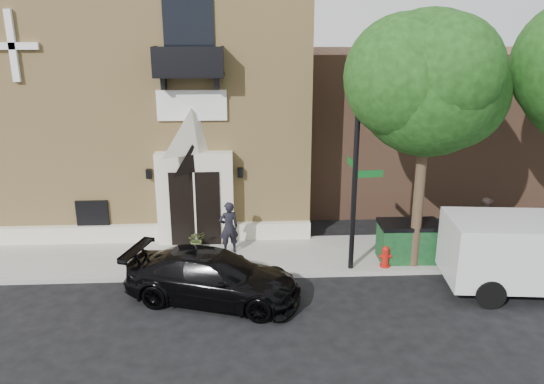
# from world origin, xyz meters

# --- Properties ---
(ground) EXTENTS (120.00, 120.00, 0.00)m
(ground) POSITION_xyz_m (0.00, 0.00, 0.00)
(ground) COLOR black
(ground) RESTS_ON ground
(sidewalk) EXTENTS (42.00, 3.00, 0.15)m
(sidewalk) POSITION_xyz_m (1.00, 1.50, 0.07)
(sidewalk) COLOR gray
(sidewalk) RESTS_ON ground
(church) EXTENTS (12.20, 11.01, 9.30)m
(church) POSITION_xyz_m (-2.99, 7.95, 4.63)
(church) COLOR tan
(church) RESTS_ON ground
(neighbour_building) EXTENTS (18.00, 8.00, 6.40)m
(neighbour_building) POSITION_xyz_m (12.00, 9.00, 3.20)
(neighbour_building) COLOR brown
(neighbour_building) RESTS_ON ground
(street_tree_left) EXTENTS (4.97, 4.38, 7.77)m
(street_tree_left) POSITION_xyz_m (6.03, 0.35, 5.87)
(street_tree_left) COLOR #38281C
(street_tree_left) RESTS_ON sidewalk
(black_sedan) EXTENTS (5.29, 3.33, 1.43)m
(black_sedan) POSITION_xyz_m (-0.22, -1.23, 0.71)
(black_sedan) COLOR black
(black_sedan) RESTS_ON ground
(street_sign) EXTENTS (0.94, 0.94, 5.88)m
(street_sign) POSITION_xyz_m (3.99, 0.34, 3.11)
(street_sign) COLOR black
(street_sign) RESTS_ON sidewalk
(fire_hydrant) EXTENTS (0.40, 0.32, 0.70)m
(fire_hydrant) POSITION_xyz_m (5.07, 0.35, 0.49)
(fire_hydrant) COLOR #99140D
(fire_hydrant) RESTS_ON sidewalk
(dumpster) EXTENTS (1.96, 1.13, 1.27)m
(dumpster) POSITION_xyz_m (5.94, 0.86, 0.79)
(dumpster) COLOR #0E361A
(dumpster) RESTS_ON sidewalk
(planter) EXTENTS (0.69, 0.63, 0.65)m
(planter) POSITION_xyz_m (-0.96, 2.08, 0.48)
(planter) COLOR #536330
(planter) RESTS_ON sidewalk
(pedestrian_near) EXTENTS (0.73, 0.58, 1.77)m
(pedestrian_near) POSITION_xyz_m (0.15, 1.73, 1.04)
(pedestrian_near) COLOR black
(pedestrian_near) RESTS_ON sidewalk
(pedestrian_far) EXTENTS (0.85, 0.99, 1.79)m
(pedestrian_far) POSITION_xyz_m (8.79, 1.71, 1.04)
(pedestrian_far) COLOR #342723
(pedestrian_far) RESTS_ON sidewalk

